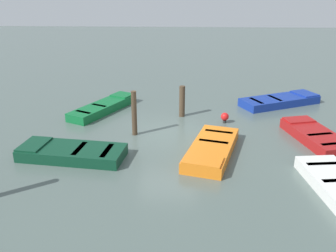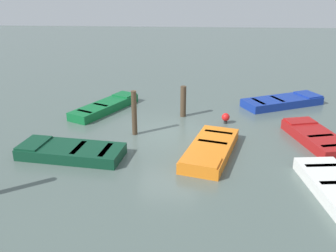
{
  "view_description": "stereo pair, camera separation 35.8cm",
  "coord_description": "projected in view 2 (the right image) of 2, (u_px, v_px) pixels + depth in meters",
  "views": [
    {
      "loc": [
        -0.67,
        14.47,
        5.98
      ],
      "look_at": [
        0.0,
        0.0,
        0.35
      ],
      "focal_mm": 39.76,
      "sensor_mm": 36.0,
      "label": 1
    },
    {
      "loc": [
        -1.03,
        14.45,
        5.98
      ],
      "look_at": [
        0.0,
        0.0,
        0.35
      ],
      "focal_mm": 39.76,
      "sensor_mm": 36.0,
      "label": 2
    }
  ],
  "objects": [
    {
      "name": "marker_buoy",
      "position": [
        226.0,
        117.0,
        16.72
      ],
      "size": [
        0.36,
        0.36,
        0.48
      ],
      "color": "#262626",
      "rests_on": "ground_plane"
    },
    {
      "name": "mooring_piling_far_left",
      "position": [
        134.0,
        113.0,
        15.28
      ],
      "size": [
        0.22,
        0.22,
        1.89
      ],
      "primitive_type": "cylinder",
      "color": "#423323",
      "rests_on": "ground_plane"
    },
    {
      "name": "ground_plane",
      "position": [
        168.0,
        134.0,
        15.67
      ],
      "size": [
        80.0,
        80.0,
        0.0
      ],
      "primitive_type": "plane",
      "color": "#4C5B56"
    },
    {
      "name": "rowboat_green",
      "position": [
        105.0,
        106.0,
        18.43
      ],
      "size": [
        2.82,
        4.19,
        0.46
      ],
      "rotation": [
        0.0,
        0.0,
        4.25
      ],
      "color": "#0F602D",
      "rests_on": "ground_plane"
    },
    {
      "name": "rowboat_blue",
      "position": [
        283.0,
        101.0,
        19.18
      ],
      "size": [
        4.38,
        3.06,
        0.46
      ],
      "rotation": [
        0.0,
        0.0,
        3.59
      ],
      "color": "navy",
      "rests_on": "ground_plane"
    },
    {
      "name": "rowboat_red",
      "position": [
        316.0,
        137.0,
        14.79
      ],
      "size": [
        2.13,
        3.63,
        0.46
      ],
      "rotation": [
        0.0,
        0.0,
        4.96
      ],
      "color": "maroon",
      "rests_on": "ground_plane"
    },
    {
      "name": "rowboat_orange",
      "position": [
        210.0,
        150.0,
        13.68
      ],
      "size": [
        2.38,
        4.01,
        0.46
      ],
      "rotation": [
        0.0,
        0.0,
        1.3
      ],
      "color": "orange",
      "rests_on": "ground_plane"
    },
    {
      "name": "mooring_piling_center",
      "position": [
        183.0,
        101.0,
        17.44
      ],
      "size": [
        0.27,
        0.27,
        1.47
      ],
      "primitive_type": "cylinder",
      "color": "#423323",
      "rests_on": "ground_plane"
    },
    {
      "name": "rowboat_dark_green",
      "position": [
        71.0,
        151.0,
        13.55
      ],
      "size": [
        3.92,
        1.93,
        0.46
      ],
      "rotation": [
        0.0,
        0.0,
        6.16
      ],
      "color": "#0C3823",
      "rests_on": "ground_plane"
    }
  ]
}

